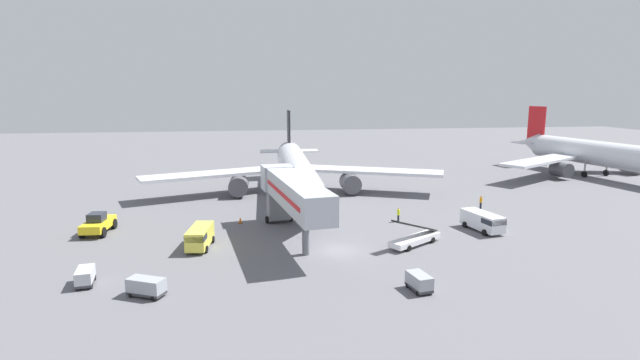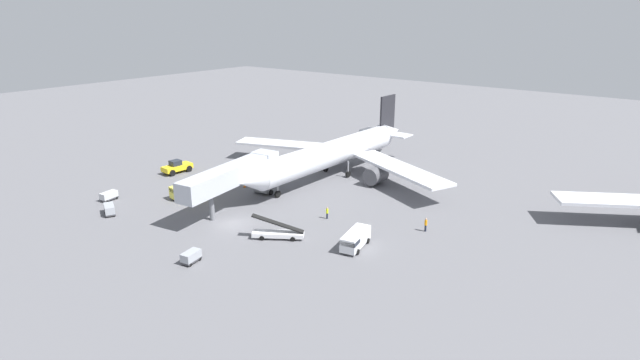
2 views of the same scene
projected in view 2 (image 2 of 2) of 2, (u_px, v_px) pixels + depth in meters
name	position (u px, v px, depth m)	size (l,w,h in m)	color
ground_plane	(231.00, 224.00, 66.75)	(300.00, 300.00, 0.00)	slate
airplane_at_gate	(335.00, 153.00, 85.50)	(45.20, 43.03, 11.94)	silver
jet_bridge	(236.00, 175.00, 71.05)	(5.89, 19.43, 6.66)	#B2B7C1
pushback_tug	(177.00, 167.00, 87.83)	(2.85, 5.41, 2.31)	yellow
belt_loader_truck	(278.00, 233.00, 62.22)	(6.31, 4.90, 3.13)	white
service_van_far_right	(186.00, 190.00, 76.06)	(2.57, 5.25, 2.07)	#E5DB4C
service_van_near_right	(355.00, 239.00, 59.55)	(2.97, 5.69, 2.01)	white
baggage_cart_near_center	(109.00, 196.00, 74.89)	(1.56, 2.66, 1.34)	#38383D
baggage_cart_far_left	(109.00, 209.00, 69.64)	(3.02, 2.34, 1.41)	#38383D
baggage_cart_near_left	(191.00, 256.00, 56.15)	(1.61, 2.48, 1.34)	#38383D
ground_crew_worker_foreground	(426.00, 224.00, 64.13)	(0.45, 0.45, 1.83)	#1E2333
ground_crew_worker_midground	(327.00, 213.00, 68.12)	(0.37, 0.37, 1.70)	#1E2333
safety_cone_alpha	(245.00, 185.00, 80.63)	(0.48, 0.48, 0.74)	black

